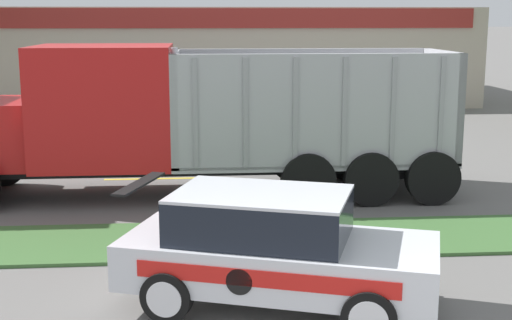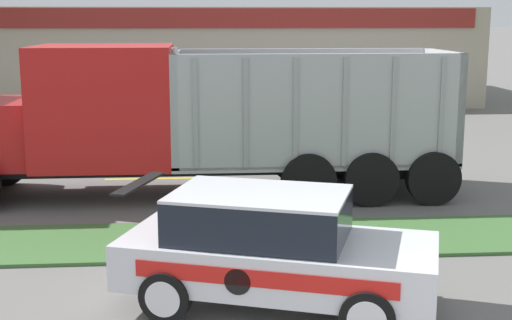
# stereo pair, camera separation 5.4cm
# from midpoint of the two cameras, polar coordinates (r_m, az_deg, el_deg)

# --- Properties ---
(grass_verge) EXTENTS (120.00, 2.17, 0.06)m
(grass_verge) POSITION_cam_midpoint_polar(r_m,az_deg,el_deg) (12.79, 8.01, -6.12)
(grass_verge) COLOR #3D6633
(grass_verge) RESTS_ON ground_plane
(centre_line_3) EXTENTS (2.40, 0.14, 0.01)m
(centre_line_3) POSITION_cam_midpoint_polar(r_m,az_deg,el_deg) (17.46, -8.01, -1.48)
(centre_line_3) COLOR yellow
(centre_line_3) RESTS_ON ground_plane
(centre_line_4) EXTENTS (2.40, 0.14, 0.01)m
(centre_line_4) POSITION_cam_midpoint_polar(r_m,az_deg,el_deg) (17.94, 9.48, -1.18)
(centre_line_4) COLOR yellow
(centre_line_4) RESTS_ON ground_plane
(dump_truck_lead) EXTENTS (11.14, 2.81, 3.27)m
(dump_truck_lead) POSITION_cam_midpoint_polar(r_m,az_deg,el_deg) (15.56, -8.47, 3.08)
(dump_truck_lead) COLOR black
(dump_truck_lead) RESTS_ON ground_plane
(rally_car) EXTENTS (4.49, 2.99, 1.61)m
(rally_car) POSITION_cam_midpoint_polar(r_m,az_deg,el_deg) (9.58, 1.46, -7.03)
(rally_car) COLOR silver
(rally_car) RESTS_ON ground_plane
(store_building_backdrop) EXTENTS (28.07, 12.10, 4.27)m
(store_building_backdrop) POSITION_cam_midpoint_polar(r_m,az_deg,el_deg) (35.68, -7.44, 8.49)
(store_building_backdrop) COLOR #BCB29E
(store_building_backdrop) RESTS_ON ground_plane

